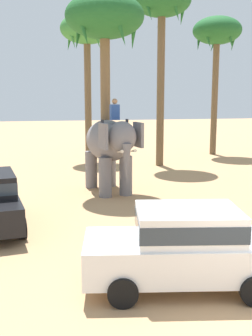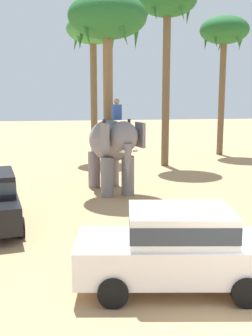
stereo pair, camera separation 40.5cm
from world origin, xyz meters
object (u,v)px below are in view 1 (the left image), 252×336
object	(u,v)px
palm_tree_behind_elephant	(162,7)
palm_tree_left_of_road	(217,35)
car_sedan_foreground	(184,245)
elephant_with_mahout	(110,145)
palm_tree_near_hut	(87,33)
palm_tree_far_back	(105,22)

from	to	relation	value
palm_tree_behind_elephant	palm_tree_left_of_road	xyz separation A→B (m)	(4.91, 3.65, -0.82)
car_sedan_foreground	palm_tree_behind_elephant	bearing A→B (deg)	75.26
car_sedan_foreground	palm_tree_behind_elephant	size ratio (longest dim) A/B	0.43
car_sedan_foreground	elephant_with_mahout	bearing A→B (deg)	90.37
elephant_with_mahout	palm_tree_near_hut	bearing A→B (deg)	88.72
elephant_with_mahout	palm_tree_behind_elephant	xyz separation A→B (m)	(3.96, 6.04, 6.74)
palm_tree_behind_elephant	palm_tree_far_back	distance (m)	7.04
palm_tree_behind_elephant	palm_tree_left_of_road	bearing A→B (deg)	36.66
elephant_with_mahout	palm_tree_left_of_road	size ratio (longest dim) A/B	0.44
palm_tree_left_of_road	palm_tree_far_back	bearing A→B (deg)	-134.42
elephant_with_mahout	palm_tree_far_back	size ratio (longest dim) A/B	0.50
elephant_with_mahout	palm_tree_behind_elephant	world-z (taller)	palm_tree_behind_elephant
palm_tree_left_of_road	car_sedan_foreground	bearing A→B (deg)	-115.47
elephant_with_mahout	car_sedan_foreground	bearing A→B (deg)	-89.63
elephant_with_mahout	palm_tree_near_hut	distance (m)	10.58
palm_tree_far_back	palm_tree_near_hut	bearing A→B (deg)	88.14
car_sedan_foreground	elephant_with_mahout	world-z (taller)	elephant_with_mahout
palm_tree_near_hut	palm_tree_far_back	xyz separation A→B (m)	(-0.27, -8.38, -0.74)
car_sedan_foreground	palm_tree_behind_elephant	xyz separation A→B (m)	(3.91, 14.85, 7.80)
palm_tree_left_of_road	palm_tree_far_back	distance (m)	12.82
car_sedan_foreground	palm_tree_near_hut	size ratio (longest dim) A/B	0.49
car_sedan_foreground	palm_tree_near_hut	world-z (taller)	palm_tree_near_hut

